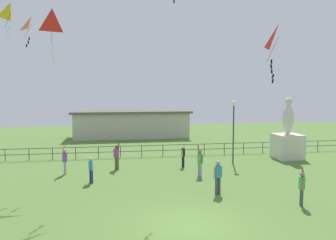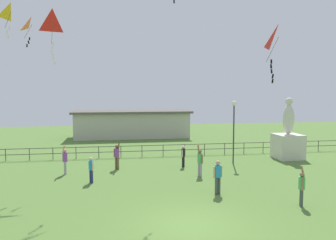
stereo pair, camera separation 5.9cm
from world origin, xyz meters
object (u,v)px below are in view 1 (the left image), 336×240
(kite_4, at_px, (52,23))
(kite_6, at_px, (31,25))
(person_2, at_px, (117,155))
(statue_monument, at_px, (288,141))
(person_5, at_px, (65,160))
(person_3, at_px, (91,168))
(kite_2, at_px, (11,12))
(person_0, at_px, (218,175))
(kite_0, at_px, (278,39))
(lamppost, at_px, (234,118))
(person_7, at_px, (302,186))
(person_6, at_px, (183,155))
(person_1, at_px, (200,160))

(kite_4, height_order, kite_6, kite_6)
(person_2, bearing_deg, statue_monument, 6.78)
(person_5, bearing_deg, kite_4, -101.50)
(person_3, relative_size, kite_2, 0.83)
(kite_2, relative_size, kite_4, 0.59)
(person_0, distance_m, kite_6, 14.77)
(person_3, bearing_deg, person_2, 64.23)
(person_5, bearing_deg, kite_6, 152.44)
(person_5, bearing_deg, kite_0, -34.54)
(lamppost, bearing_deg, kite_2, -162.55)
(person_2, relative_size, kite_4, 0.65)
(person_7, xyz_separation_m, kite_0, (-1.06, 0.58, 6.66))
(person_6, xyz_separation_m, kite_6, (-9.79, 0.22, 8.56))
(person_0, distance_m, kite_0, 7.16)
(person_6, relative_size, person_7, 0.81)
(lamppost, height_order, kite_0, kite_0)
(kite_2, bearing_deg, person_6, 21.09)
(person_2, bearing_deg, person_5, -166.11)
(person_2, bearing_deg, person_6, -0.05)
(person_6, xyz_separation_m, person_7, (3.70, -8.60, 0.07))
(person_3, height_order, kite_0, kite_0)
(lamppost, distance_m, kite_2, 15.54)
(lamppost, bearing_deg, person_6, -172.51)
(kite_4, relative_size, kite_6, 1.60)
(person_1, height_order, kite_6, kite_6)
(person_0, distance_m, person_2, 8.04)
(lamppost, relative_size, person_6, 3.07)
(person_7, bearing_deg, person_5, 145.96)
(person_5, relative_size, kite_2, 1.07)
(person_6, bearing_deg, person_5, -174.15)
(kite_0, distance_m, kite_6, 15.03)
(person_3, relative_size, kite_4, 0.49)
(person_7, bearing_deg, person_0, 144.16)
(person_3, relative_size, kite_0, 0.57)
(person_1, xyz_separation_m, person_5, (-8.34, 1.82, -0.03))
(person_3, height_order, kite_4, kite_4)
(kite_4, bearing_deg, person_6, 14.87)
(person_2, bearing_deg, kite_2, -144.25)
(person_2, height_order, kite_2, kite_2)
(lamppost, xyz_separation_m, person_5, (-11.67, -1.31, -2.36))
(kite_0, bearing_deg, person_1, 111.64)
(person_7, bearing_deg, person_2, 133.90)
(person_2, xyz_separation_m, person_6, (4.57, -0.00, -0.13))
(person_0, distance_m, person_5, 9.94)
(person_5, height_order, kite_4, kite_4)
(person_2, height_order, kite_0, kite_0)
(person_6, bearing_deg, statue_monument, 10.30)
(person_0, bearing_deg, kite_0, -38.91)
(lamppost, height_order, person_2, lamppost)
(statue_monument, relative_size, kite_6, 2.53)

